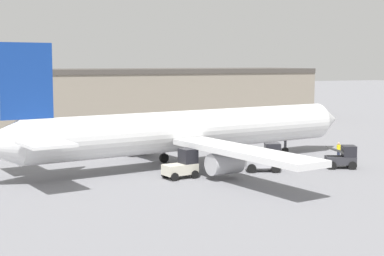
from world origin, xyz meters
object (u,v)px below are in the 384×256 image
airplane (184,131)px  belt_loader_truck (343,157)px  pushback_tug (266,159)px  ground_crew_worker (339,151)px  baggage_tug (183,165)px

airplane → belt_loader_truck: bearing=-38.4°
airplane → pushback_tug: size_ratio=11.92×
ground_crew_worker → belt_loader_truck: bearing=-163.2°
airplane → pushback_tug: 8.28m
belt_loader_truck → pushback_tug: 7.51m
baggage_tug → airplane: bearing=57.2°
airplane → belt_loader_truck: (12.89, -7.24, -2.30)m
airplane → belt_loader_truck: airplane is taller
pushback_tug → ground_crew_worker: bearing=36.8°
airplane → belt_loader_truck: size_ratio=12.70×
ground_crew_worker → airplane: bearing=128.0°
baggage_tug → belt_loader_truck: baggage_tug is taller
airplane → ground_crew_worker: bearing=-21.4°
ground_crew_worker → belt_loader_truck: (-2.57, -3.87, 0.05)m
baggage_tug → pushback_tug: (7.95, -0.34, 0.06)m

